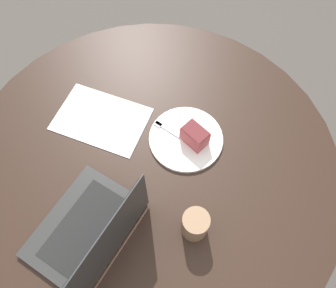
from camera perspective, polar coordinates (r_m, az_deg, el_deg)
name	(u,v)px	position (r m, az deg, el deg)	size (l,w,h in m)	color
ground_plane	(156,216)	(1.83, -2.07, -12.36)	(12.00, 12.00, 0.00)	#4C4742
dining_table	(151,170)	(1.23, -3.00, -4.61)	(1.33, 1.33, 0.72)	black
paper_document	(101,119)	(1.25, -11.54, 4.30)	(0.37, 0.29, 0.00)	white
plate	(186,139)	(1.18, 3.14, 0.96)	(0.27, 0.27, 0.01)	white
cake_slice	(195,136)	(1.14, 4.68, 1.41)	(0.11, 0.10, 0.07)	#B74C51
fork	(170,131)	(1.18, 0.41, 2.26)	(0.16, 0.09, 0.00)	silver
coffee_glass	(195,225)	(1.01, 4.73, -13.80)	(0.08, 0.08, 0.11)	#997556
laptop	(91,231)	(1.04, -13.32, -14.51)	(0.36, 0.41, 0.25)	#2D2D2D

